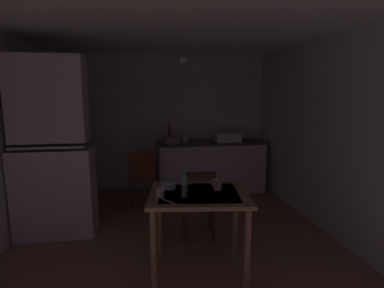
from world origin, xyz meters
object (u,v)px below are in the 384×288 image
object	(u,v)px
sink_basin	(227,137)
mixing_bowl_counter	(173,141)
mug_dark	(217,186)
dining_table	(199,205)
serving_bowl_wide	(168,186)
hutch_cabinet	(53,154)
glass_bottle	(184,185)
hand_pump	(169,133)
chair_by_counter	(142,177)
chair_far_side	(198,201)

from	to	relation	value
sink_basin	mixing_bowl_counter	xyz separation A→B (m)	(-0.98, -0.05, -0.03)
mixing_bowl_counter	mug_dark	distance (m)	2.24
dining_table	serving_bowl_wide	bearing A→B (deg)	147.61
mixing_bowl_counter	mug_dark	size ratio (longest dim) A/B	3.36
hutch_cabinet	serving_bowl_wide	size ratio (longest dim) A/B	15.46
serving_bowl_wide	glass_bottle	size ratio (longest dim) A/B	0.50
sink_basin	hand_pump	bearing A→B (deg)	177.47
chair_by_counter	chair_far_side	bearing A→B (deg)	-58.80
chair_by_counter	glass_bottle	world-z (taller)	glass_bottle
sink_basin	serving_bowl_wide	size ratio (longest dim) A/B	3.18
sink_basin	mixing_bowl_counter	world-z (taller)	sink_basin
hand_pump	glass_bottle	distance (m)	2.48
sink_basin	mixing_bowl_counter	size ratio (longest dim) A/B	1.62
chair_by_counter	dining_table	bearing A→B (deg)	-72.08
chair_far_side	serving_bowl_wide	world-z (taller)	chair_far_side
serving_bowl_wide	glass_bottle	distance (m)	0.31
chair_far_side	chair_by_counter	distance (m)	1.28
hutch_cabinet	mixing_bowl_counter	distance (m)	2.01
sink_basin	serving_bowl_wide	world-z (taller)	sink_basin
mixing_bowl_counter	chair_far_side	world-z (taller)	mixing_bowl_counter
chair_far_side	chair_by_counter	xyz separation A→B (m)	(-0.66, 1.09, 0.02)
hutch_cabinet	sink_basin	world-z (taller)	hutch_cabinet
chair_far_side	chair_by_counter	size ratio (longest dim) A/B	0.96
hand_pump	mixing_bowl_counter	world-z (taller)	hand_pump
chair_far_side	sink_basin	bearing A→B (deg)	63.90
hand_pump	chair_far_side	size ratio (longest dim) A/B	0.46
mixing_bowl_counter	chair_by_counter	size ratio (longest dim) A/B	0.31
sink_basin	serving_bowl_wide	bearing A→B (deg)	-119.70
dining_table	glass_bottle	size ratio (longest dim) A/B	3.74
hand_pump	serving_bowl_wide	bearing A→B (deg)	-95.46
dining_table	serving_bowl_wide	distance (m)	0.36
sink_basin	mug_dark	size ratio (longest dim) A/B	5.45
mug_dark	glass_bottle	world-z (taller)	glass_bottle
mixing_bowl_counter	dining_table	xyz separation A→B (m)	(0.02, -2.29, -0.27)
dining_table	glass_bottle	xyz separation A→B (m)	(-0.15, -0.09, 0.23)
mixing_bowl_counter	dining_table	world-z (taller)	mixing_bowl_counter
chair_far_side	dining_table	bearing A→B (deg)	-100.38
hand_pump	mixing_bowl_counter	size ratio (longest dim) A/B	1.44
mixing_bowl_counter	chair_by_counter	bearing A→B (deg)	-132.08
hutch_cabinet	sink_basin	xyz separation A→B (m)	(2.54, 1.32, -0.04)
sink_basin	mixing_bowl_counter	bearing A→B (deg)	-177.08
chair_far_side	glass_bottle	xyz separation A→B (m)	(-0.27, -0.70, 0.43)
chair_far_side	serving_bowl_wide	xyz separation A→B (m)	(-0.39, -0.43, 0.35)
hand_pump	chair_by_counter	world-z (taller)	hand_pump
chair_by_counter	mug_dark	world-z (taller)	chair_by_counter
hutch_cabinet	mug_dark	distance (m)	2.02
hand_pump	mixing_bowl_counter	distance (m)	0.16
mixing_bowl_counter	sink_basin	bearing A→B (deg)	2.92
hutch_cabinet	dining_table	bearing A→B (deg)	-32.78
sink_basin	hand_pump	world-z (taller)	hand_pump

